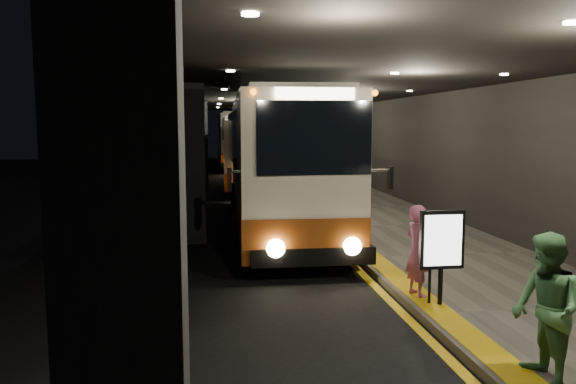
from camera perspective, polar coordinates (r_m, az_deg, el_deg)
ground at (r=12.28m, az=-3.25°, el=-8.65°), size 90.00×90.00×0.00m
lane_line_white at (r=17.14m, az=-10.59°, el=-4.30°), size 0.12×50.00×0.01m
kerb_stripe_yellow at (r=17.43m, az=3.20°, el=-4.01°), size 0.18×50.00×0.01m
sidewalk at (r=18.02m, az=10.73°, el=-3.54°), size 4.50×50.00×0.15m
tactile_strip at (r=17.50m, az=4.82°, el=-3.48°), size 0.50×50.00×0.01m
terminal_wall at (r=18.57m, az=17.57°, el=5.65°), size 0.10×50.00×6.00m
support_columns at (r=15.85m, az=-9.86°, el=2.83°), size 0.80×24.80×4.40m
canopy at (r=17.20m, az=3.80°, el=11.22°), size 9.00×50.00×0.40m
coach_main at (r=17.59m, az=-1.03°, el=2.43°), size 2.96×12.97×4.02m
coach_second at (r=29.73m, az=-3.98°, el=3.67°), size 2.88×11.12×3.46m
coach_third at (r=44.15m, az=-5.26°, el=5.07°), size 2.80×13.02×4.09m
passenger_boarding at (r=10.57m, az=13.06°, el=-5.80°), size 0.55×0.70×1.69m
passenger_waiting_green at (r=7.53m, az=24.77°, el=-10.78°), size 0.62×0.94×1.85m
info_sign at (r=10.05m, az=15.36°, el=-4.90°), size 0.79×0.13×1.67m
stanchion_post at (r=10.22m, az=14.21°, el=-8.03°), size 0.05×0.05×1.08m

